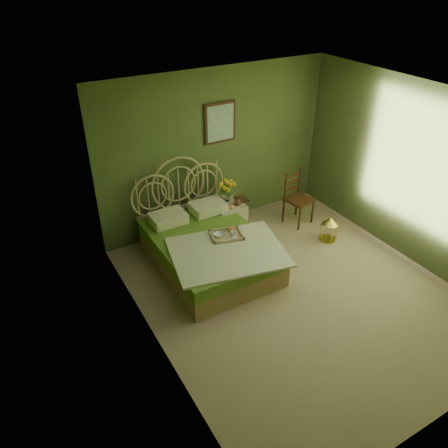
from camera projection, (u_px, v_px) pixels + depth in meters
floor at (296, 292)px, 6.04m from camera, size 4.50×4.50×0.00m
ceiling at (317, 106)px, 4.67m from camera, size 4.50×4.50×0.00m
wall_back at (216, 150)px, 7.01m from camera, size 4.00×0.00×4.00m
wall_left at (153, 259)px, 4.50m from camera, size 0.00×4.50×4.50m
wall_right at (416, 176)px, 6.20m from camera, size 0.00×4.50×4.50m
wall_art at (220, 123)px, 6.78m from camera, size 0.54×0.04×0.64m
bed at (208, 247)px, 6.44m from camera, size 1.75×2.21×1.37m
nightstand at (228, 214)px, 7.17m from camera, size 0.49×0.49×0.96m
chair at (297, 194)px, 7.40m from camera, size 0.49×0.49×0.93m
birdcage at (329, 229)px, 7.04m from camera, size 0.27×0.27×0.41m
book_lower at (237, 200)px, 7.15m from camera, size 0.20×0.25×0.02m
book_upper at (237, 199)px, 7.14m from camera, size 0.22×0.25×0.02m
cereal_bowl at (219, 235)px, 6.27m from camera, size 0.18×0.18×0.04m
coffee_cup at (233, 234)px, 6.26m from camera, size 0.10×0.10×0.08m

